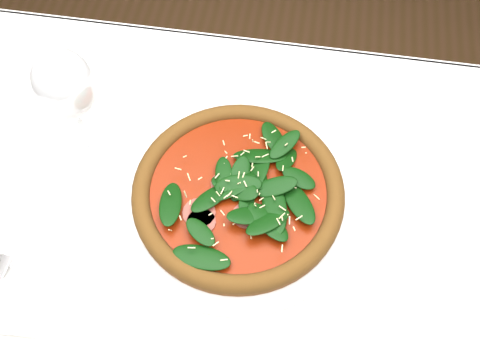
# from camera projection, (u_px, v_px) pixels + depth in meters

# --- Properties ---
(ground) EXTENTS (6.00, 6.00, 0.00)m
(ground) POSITION_uv_depth(u_px,v_px,m) (233.00, 342.00, 1.48)
(ground) COLOR brown
(ground) RESTS_ON ground
(dining_table) EXTENTS (1.21, 0.81, 0.75)m
(dining_table) POSITION_uv_depth(u_px,v_px,m) (228.00, 251.00, 0.92)
(dining_table) COLOR white
(dining_table) RESTS_ON ground
(plate) EXTENTS (0.39, 0.39, 0.02)m
(plate) POSITION_uv_depth(u_px,v_px,m) (238.00, 197.00, 0.85)
(plate) COLOR white
(plate) RESTS_ON dining_table
(pizza) EXTENTS (0.43, 0.43, 0.04)m
(pizza) POSITION_uv_depth(u_px,v_px,m) (238.00, 190.00, 0.83)
(pizza) COLOR brown
(pizza) RESTS_ON plate
(wine_glass) EXTENTS (0.09, 0.09, 0.22)m
(wine_glass) POSITION_uv_depth(u_px,v_px,m) (65.00, 88.00, 0.77)
(wine_glass) COLOR white
(wine_glass) RESTS_ON dining_table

